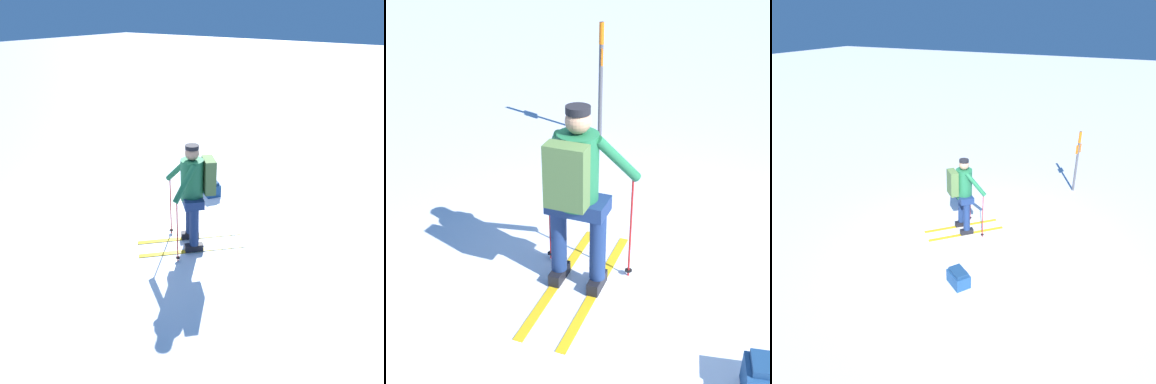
# 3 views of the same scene
# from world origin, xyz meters

# --- Properties ---
(ground_plane) EXTENTS (80.00, 80.00, 0.00)m
(ground_plane) POSITION_xyz_m (0.00, 0.00, 0.00)
(ground_plane) COLOR white
(skier) EXTENTS (1.62, 1.61, 1.77)m
(skier) POSITION_xyz_m (-0.30, -0.63, 1.03)
(skier) COLOR gold
(skier) RESTS_ON ground_plane
(dropped_backpack) EXTENTS (0.49, 0.53, 0.32)m
(dropped_backpack) POSITION_xyz_m (1.47, 0.16, 0.15)
(dropped_backpack) COLOR navy
(dropped_backpack) RESTS_ON ground_plane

